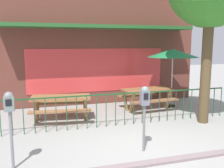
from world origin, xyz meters
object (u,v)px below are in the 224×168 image
(picnic_table_right, at_px, (147,93))
(parking_meter_near, at_px, (10,110))
(patio_umbrella, at_px, (173,53))
(parking_meter_far, at_px, (145,102))
(picnic_table_left, at_px, (61,101))

(picnic_table_right, height_order, parking_meter_near, parking_meter_near)
(patio_umbrella, xyz_separation_m, parking_meter_far, (-2.61, -3.41, -0.89))
(parking_meter_near, distance_m, parking_meter_far, 2.73)
(picnic_table_left, relative_size, parking_meter_near, 1.29)
(picnic_table_left, height_order, picnic_table_right, same)
(patio_umbrella, distance_m, parking_meter_far, 4.39)
(parking_meter_near, bearing_deg, parking_meter_far, 1.16)
(picnic_table_left, relative_size, patio_umbrella, 0.89)
(picnic_table_left, relative_size, parking_meter_far, 1.33)
(parking_meter_near, bearing_deg, picnic_table_left, 68.07)
(picnic_table_right, xyz_separation_m, parking_meter_far, (-1.55, -3.28, 0.52))
(picnic_table_right, relative_size, parking_meter_near, 1.26)
(picnic_table_left, bearing_deg, picnic_table_right, 8.34)
(picnic_table_right, bearing_deg, parking_meter_near, -142.09)
(picnic_table_right, xyz_separation_m, parking_meter_near, (-4.28, -3.33, 0.56))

